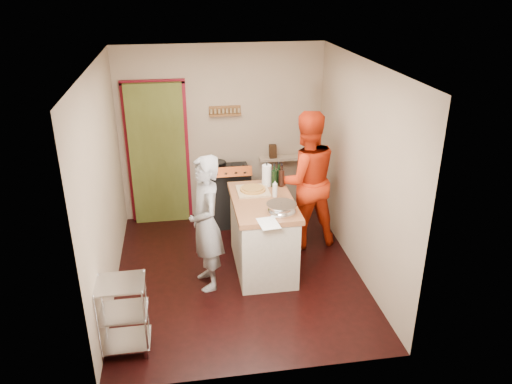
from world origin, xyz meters
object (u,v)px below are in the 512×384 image
wire_shelving (123,313)px  person_red (305,180)px  stove (229,195)px  person_stripe (206,224)px  island (263,232)px

wire_shelving → person_red: person_red is taller
stove → wire_shelving: (-1.33, -2.62, -0.01)m
stove → person_stripe: 1.70m
person_stripe → person_red: 1.62m
wire_shelving → island: island is taller
person_stripe → person_red: bearing=110.3°
stove → person_stripe: bearing=-105.2°
stove → person_red: (0.95, -0.78, 0.50)m
wire_shelving → island: size_ratio=0.57×
person_stripe → island: bearing=100.7°
wire_shelving → person_stripe: (0.89, 1.02, 0.38)m
stove → person_red: size_ratio=0.53×
stove → wire_shelving: size_ratio=1.26×
island → person_stripe: person_stripe is taller
stove → island: (0.29, -1.32, 0.05)m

